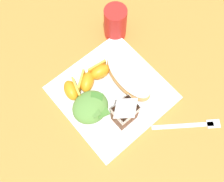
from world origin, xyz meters
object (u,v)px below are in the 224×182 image
at_px(green_salad_pile, 91,107).
at_px(orange_wedge_rear, 72,90).
at_px(metal_fork, 192,125).
at_px(white_plate, 112,93).
at_px(orange_wedge_middle, 87,82).
at_px(cheesy_pizza_bread, 128,77).
at_px(orange_wedge_front, 100,71).
at_px(drinking_red_cup, 115,23).
at_px(milk_carton, 125,112).

xyz_separation_m(green_salad_pile, orange_wedge_rear, (0.01, -0.07, -0.00)).
bearing_deg(green_salad_pile, metal_fork, 130.86).
relative_size(white_plate, orange_wedge_middle, 4.03).
relative_size(cheesy_pizza_bread, green_salad_pile, 1.75).
height_order(orange_wedge_middle, metal_fork, orange_wedge_middle).
distance_m(orange_wedge_middle, metal_fork, 0.31).
distance_m(orange_wedge_front, drinking_red_cup, 0.16).
bearing_deg(metal_fork, drinking_red_cup, -95.68).
height_order(white_plate, orange_wedge_rear, orange_wedge_rear).
xyz_separation_m(orange_wedge_front, metal_fork, (-0.10, 0.28, -0.03)).
height_order(green_salad_pile, orange_wedge_front, green_salad_pile).
height_order(orange_wedge_front, orange_wedge_rear, same).
bearing_deg(orange_wedge_middle, milk_carton, 95.61).
bearing_deg(metal_fork, cheesy_pizza_bread, -77.90).
height_order(milk_carton, orange_wedge_rear, milk_carton).
height_order(cheesy_pizza_bread, drinking_red_cup, drinking_red_cup).
distance_m(orange_wedge_front, orange_wedge_middle, 0.05).
bearing_deg(orange_wedge_front, metal_fork, 109.14).
height_order(green_salad_pile, metal_fork, green_salad_pile).
bearing_deg(drinking_red_cup, orange_wedge_middle, 25.41).
bearing_deg(orange_wedge_front, milk_carton, 76.41).
xyz_separation_m(white_plate, orange_wedge_middle, (0.04, -0.06, 0.03)).
bearing_deg(green_salad_pile, drinking_red_cup, -145.38).
bearing_deg(milk_carton, orange_wedge_front, -103.59).
bearing_deg(cheesy_pizza_bread, milk_carton, 42.46).
bearing_deg(orange_wedge_middle, drinking_red_cup, -154.59).
xyz_separation_m(cheesy_pizza_bread, orange_wedge_front, (0.05, -0.06, 0.00)).
distance_m(cheesy_pizza_bread, green_salad_pile, 0.14).
xyz_separation_m(cheesy_pizza_bread, orange_wedge_rear, (0.14, -0.07, 0.00)).
height_order(milk_carton, orange_wedge_middle, milk_carton).
relative_size(milk_carton, metal_fork, 0.68).
height_order(white_plate, orange_wedge_middle, orange_wedge_middle).
bearing_deg(metal_fork, orange_wedge_front, -70.86).
relative_size(green_salad_pile, orange_wedge_rear, 1.47).
xyz_separation_m(orange_wedge_middle, metal_fork, (-0.14, 0.27, -0.03)).
bearing_deg(green_salad_pile, milk_carton, 124.00).
distance_m(green_salad_pile, metal_fork, 0.28).
bearing_deg(white_plate, metal_fork, 116.61).
bearing_deg(milk_carton, green_salad_pile, -56.00).
relative_size(white_plate, cheesy_pizza_bread, 1.60).
height_order(milk_carton, drinking_red_cup, milk_carton).
relative_size(orange_wedge_front, drinking_red_cup, 0.59).
distance_m(green_salad_pile, orange_wedge_rear, 0.07).
bearing_deg(orange_wedge_front, orange_wedge_middle, 0.82).
xyz_separation_m(metal_fork, drinking_red_cup, (-0.04, -0.36, 0.05)).
distance_m(cheesy_pizza_bread, drinking_red_cup, 0.17).
distance_m(white_plate, green_salad_pile, 0.08).
bearing_deg(orange_wedge_middle, orange_wedge_rear, -9.25).
bearing_deg(orange_wedge_middle, green_salad_pile, 59.72).
height_order(cheesy_pizza_bread, milk_carton, milk_carton).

